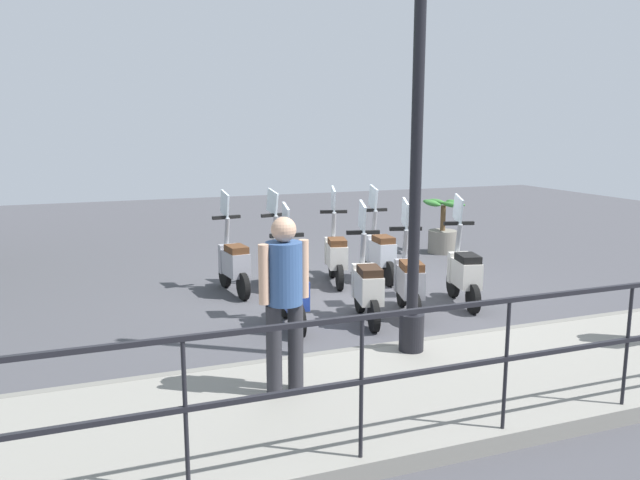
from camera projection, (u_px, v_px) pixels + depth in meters
name	position (u px, v px, depth m)	size (l,w,h in m)	color
ground_plane	(357.00, 301.00, 9.03)	(28.00, 28.00, 0.00)	#424247
promenade_walkway	(488.00, 377.00, 6.12)	(2.20, 20.00, 0.15)	gray
fence_railing	(571.00, 329.00, 5.01)	(0.04, 16.03, 1.07)	black
lamp_post_near	(416.00, 156.00, 6.27)	(0.26, 0.90, 4.60)	black
pedestrian_distant	(284.00, 292.00, 5.44)	(0.38, 0.48, 1.59)	#28282D
potted_palm	(443.00, 231.00, 12.41)	(1.06, 0.66, 1.05)	slate
scooter_near_0	(464.00, 272.00, 8.76)	(1.21, 0.51, 1.54)	black
scooter_near_1	(409.00, 280.00, 8.29)	(1.20, 0.54, 1.54)	black
scooter_near_2	(367.00, 286.00, 8.01)	(1.22, 0.50, 1.54)	black
scooter_near_3	(292.00, 290.00, 7.79)	(1.23, 0.44, 1.54)	black
scooter_far_0	(380.00, 251.00, 10.17)	(1.23, 0.44, 1.54)	black
scooter_far_1	(336.00, 254.00, 9.95)	(1.21, 0.51, 1.54)	black
scooter_far_2	(283.00, 259.00, 9.62)	(1.22, 0.48, 1.54)	black
scooter_far_3	(234.00, 262.00, 9.37)	(1.23, 0.44, 1.54)	black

